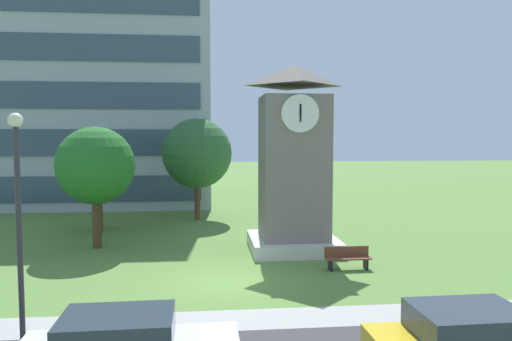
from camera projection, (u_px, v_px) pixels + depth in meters
The scene contains 9 objects.
ground_plane at pixel (227, 281), 17.73m from camera, with size 160.00×160.00×0.00m, color #567F38.
kerb_strip at pixel (233, 320), 14.03m from camera, with size 120.00×1.60×0.01m, color #9E9E99.
office_building at pixel (101, 82), 39.93m from camera, with size 17.65×14.02×19.20m.
clock_tower at pixel (294, 170), 22.37m from camera, with size 3.95×3.95×8.42m.
park_bench at pixel (348, 258), 19.32m from camera, with size 1.81×0.52×0.88m.
street_lamp at pixel (18, 202), 12.27m from camera, with size 0.36×0.36×5.85m.
tree_near_tower at pixel (98, 163), 26.85m from camera, with size 3.55×3.55×5.55m.
tree_by_building at pixel (197, 154), 30.54m from camera, with size 4.36×4.36×6.34m.
tree_streetside at pixel (96, 166), 22.77m from camera, with size 3.62×3.62×5.70m.
Camera 1 is at (-0.75, -17.41, 5.29)m, focal length 34.36 mm.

